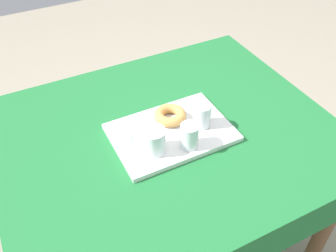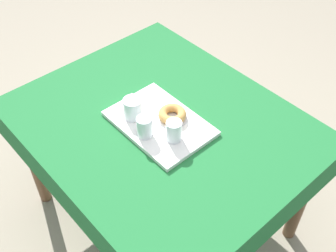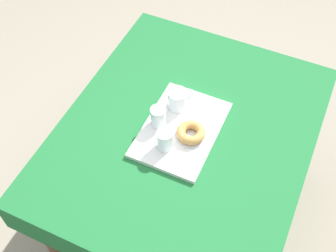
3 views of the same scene
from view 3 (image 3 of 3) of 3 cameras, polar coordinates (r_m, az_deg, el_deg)
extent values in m
plane|color=gray|center=(2.52, 1.80, -10.67)|extent=(6.00, 6.00, 0.00)
cube|color=#1E6B33|center=(1.91, 2.33, -0.97)|extent=(1.27, 1.04, 0.04)
cube|color=#1E6B33|center=(1.94, 16.58, -7.64)|extent=(1.27, 0.01, 0.14)
cube|color=#1E6B33|center=(2.15, -10.60, 2.27)|extent=(1.27, 0.01, 0.14)
cube|color=#1E6B33|center=(2.38, 8.31, 8.90)|extent=(0.01, 1.04, 0.14)
cylinder|color=brown|center=(2.49, 16.20, -0.16)|extent=(0.06, 0.06, 0.70)
cylinder|color=brown|center=(2.14, -15.02, -13.62)|extent=(0.06, 0.06, 0.70)
cylinder|color=brown|center=(2.62, -1.94, 6.08)|extent=(0.06, 0.06, 0.70)
cube|color=white|center=(1.88, 1.70, -0.45)|extent=(0.44, 0.31, 0.02)
cylinder|color=white|center=(1.91, 1.20, 3.42)|extent=(0.08, 0.08, 0.09)
cylinder|color=#5B230A|center=(1.92, 1.19, 3.25)|extent=(0.07, 0.07, 0.07)
torus|color=white|center=(1.93, 2.62, 4.07)|extent=(0.05, 0.04, 0.06)
cylinder|color=white|center=(1.78, -0.43, -1.82)|extent=(0.07, 0.07, 0.09)
cylinder|color=silver|center=(1.79, -0.43, -2.02)|extent=(0.06, 0.06, 0.07)
cylinder|color=white|center=(1.85, -1.28, 1.20)|extent=(0.07, 0.07, 0.09)
cylinder|color=silver|center=(1.86, -1.27, 0.94)|extent=(0.06, 0.06, 0.06)
cylinder|color=silver|center=(1.85, 2.95, -1.25)|extent=(0.13, 0.13, 0.01)
torus|color=tan|center=(1.83, 2.98, -0.84)|extent=(0.12, 0.12, 0.04)
camera|label=1|loc=(2.10, -19.32, 35.13)|focal=39.91mm
camera|label=2|loc=(1.28, -64.72, 14.68)|focal=44.96mm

